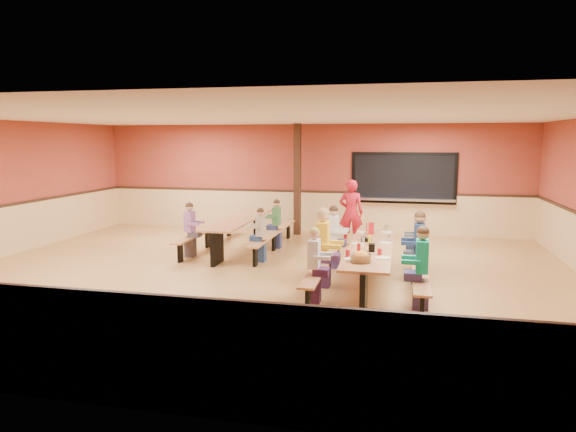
# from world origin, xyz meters

# --- Properties ---
(ground) EXTENTS (12.00, 12.00, 0.00)m
(ground) POSITION_xyz_m (0.00, 0.00, 0.00)
(ground) COLOR olive
(ground) RESTS_ON ground
(room_envelope) EXTENTS (12.04, 10.04, 3.02)m
(room_envelope) POSITION_xyz_m (0.00, 0.00, 0.69)
(room_envelope) COLOR #993B2C
(room_envelope) RESTS_ON ground
(kitchen_pass_through) EXTENTS (2.78, 0.28, 1.38)m
(kitchen_pass_through) POSITION_xyz_m (2.60, 4.96, 1.49)
(kitchen_pass_through) COLOR black
(kitchen_pass_through) RESTS_ON ground
(structural_post) EXTENTS (0.18, 0.18, 3.00)m
(structural_post) POSITION_xyz_m (-0.20, 4.40, 1.50)
(structural_post) COLOR black
(structural_post) RESTS_ON ground
(cafeteria_table_main) EXTENTS (1.91, 3.70, 0.74)m
(cafeteria_table_main) POSITION_xyz_m (2.08, -0.33, 0.53)
(cafeteria_table_main) COLOR #AA6D43
(cafeteria_table_main) RESTS_ON ground
(cafeteria_table_second) EXTENTS (1.91, 3.70, 0.74)m
(cafeteria_table_second) POSITION_xyz_m (-1.14, 2.25, 0.53)
(cafeteria_table_second) COLOR #AA6D43
(cafeteria_table_second) RESTS_ON ground
(seated_child_white_left) EXTENTS (0.36, 0.29, 1.19)m
(seated_child_white_left) POSITION_xyz_m (1.25, -1.36, 0.59)
(seated_child_white_left) COLOR silver
(seated_child_white_left) RESTS_ON ground
(seated_adult_yellow) EXTENTS (0.45, 0.37, 1.37)m
(seated_adult_yellow) POSITION_xyz_m (1.25, -0.45, 0.69)
(seated_adult_yellow) COLOR yellow
(seated_adult_yellow) RESTS_ON ground
(seated_child_grey_left) EXTENTS (0.39, 0.32, 1.24)m
(seated_child_grey_left) POSITION_xyz_m (1.25, 0.94, 0.62)
(seated_child_grey_left) COLOR white
(seated_child_grey_left) RESTS_ON ground
(seated_child_teal_right) EXTENTS (0.40, 0.32, 1.26)m
(seated_child_teal_right) POSITION_xyz_m (2.90, -1.32, 0.63)
(seated_child_teal_right) COLOR #12A989
(seated_child_teal_right) RESTS_ON ground
(seated_child_navy_right) EXTENTS (0.41, 0.34, 1.29)m
(seated_child_navy_right) POSITION_xyz_m (2.90, 0.12, 0.65)
(seated_child_navy_right) COLOR #172A4D
(seated_child_navy_right) RESTS_ON ground
(seated_child_char_right) EXTENTS (0.34, 0.28, 1.14)m
(seated_child_char_right) POSITION_xyz_m (2.90, 0.86, 0.57)
(seated_child_char_right) COLOR #50545A
(seated_child_char_right) RESTS_ON ground
(seated_child_purple_sec) EXTENTS (0.36, 0.30, 1.19)m
(seated_child_purple_sec) POSITION_xyz_m (-1.97, 1.23, 0.60)
(seated_child_purple_sec) COLOR #955B97
(seated_child_purple_sec) RESTS_ON ground
(seated_child_green_sec) EXTENTS (0.34, 0.28, 1.16)m
(seated_child_green_sec) POSITION_xyz_m (-0.32, 2.53, 0.58)
(seated_child_green_sec) COLOR #397541
(seated_child_green_sec) RESTS_ON ground
(seated_child_tan_sec) EXTENTS (0.33, 0.27, 1.13)m
(seated_child_tan_sec) POSITION_xyz_m (-0.32, 1.12, 0.57)
(seated_child_tan_sec) COLOR tan
(seated_child_tan_sec) RESTS_ON ground
(standing_woman) EXTENTS (0.59, 0.39, 1.62)m
(standing_woman) POSITION_xyz_m (1.37, 3.26, 0.81)
(standing_woman) COLOR red
(standing_woman) RESTS_ON ground
(punch_pitcher) EXTENTS (0.16, 0.16, 0.22)m
(punch_pitcher) POSITION_xyz_m (1.99, 0.84, 0.85)
(punch_pitcher) COLOR red
(punch_pitcher) RESTS_ON cafeteria_table_main
(chip_bowl) EXTENTS (0.32, 0.32, 0.15)m
(chip_bowl) POSITION_xyz_m (2.00, -1.55, 0.81)
(chip_bowl) COLOR orange
(chip_bowl) RESTS_ON cafeteria_table_main
(napkin_dispenser) EXTENTS (0.10, 0.14, 0.13)m
(napkin_dispenser) POSITION_xyz_m (2.12, -0.76, 0.80)
(napkin_dispenser) COLOR black
(napkin_dispenser) RESTS_ON cafeteria_table_main
(condiment_mustard) EXTENTS (0.06, 0.06, 0.17)m
(condiment_mustard) POSITION_xyz_m (2.05, -0.21, 0.82)
(condiment_mustard) COLOR yellow
(condiment_mustard) RESTS_ON cafeteria_table_main
(condiment_ketchup) EXTENTS (0.06, 0.06, 0.17)m
(condiment_ketchup) POSITION_xyz_m (1.92, -0.98, 0.82)
(condiment_ketchup) COLOR #B2140F
(condiment_ketchup) RESTS_ON cafeteria_table_main
(table_paddle) EXTENTS (0.16, 0.16, 0.56)m
(table_paddle) POSITION_xyz_m (1.99, 0.10, 0.88)
(table_paddle) COLOR black
(table_paddle) RESTS_ON cafeteria_table_main
(place_settings) EXTENTS (0.65, 3.30, 0.11)m
(place_settings) POSITION_xyz_m (2.08, -0.33, 0.80)
(place_settings) COLOR beige
(place_settings) RESTS_ON cafeteria_table_main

